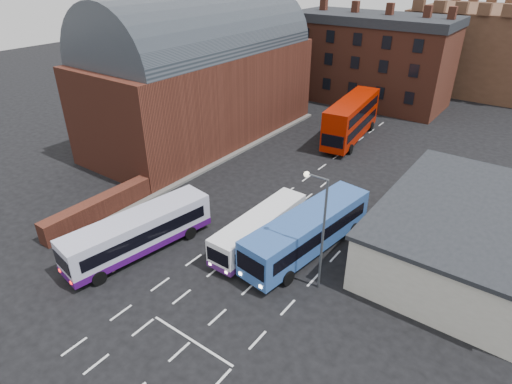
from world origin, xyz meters
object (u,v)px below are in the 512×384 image
Objects in this scene: pedestrian_red at (88,253)px; bus_blue at (308,230)px; bus_white_inbound at (260,227)px; bus_red_double at (351,119)px; pedestrian_beige at (109,262)px; street_lamp at (320,224)px; bus_white_outbound at (139,231)px.

bus_blue is at bearing -147.88° from pedestrian_red.
bus_white_inbound is 23.62m from bus_red_double.
pedestrian_red is 1.13× the size of pedestrian_beige.
bus_white_outbound is at bearing -160.88° from street_lamp.
bus_white_inbound is at bearing 29.02° from bus_blue.
pedestrian_red is 1.94m from pedestrian_beige.
bus_blue is at bearing -151.78° from pedestrian_beige.
bus_white_outbound is 2.98m from pedestrian_beige.
bus_red_double is at bearing -107.35° from pedestrian_red.
bus_red_double is at bearing -79.91° from bus_white_inbound.
pedestrian_beige is at bearing 52.84° from bus_blue.
pedestrian_beige is (1.91, 0.33, -0.10)m from pedestrian_red.
bus_white_inbound is 5.80× the size of pedestrian_red.
bus_blue is at bearing 100.72° from bus_red_double.
bus_red_double is 26.71m from street_lamp.
bus_white_inbound is 0.78× the size of bus_blue.
bus_white_inbound is at bearing 163.92° from street_lamp.
bus_white_inbound is at bearing -144.18° from pedestrian_beige.
bus_white_outbound reaches higher than bus_white_inbound.
street_lamp is 4.97× the size of pedestrian_red.
pedestrian_red is at bearing -112.06° from bus_white_outbound.
bus_white_outbound is at bearing 42.75° from bus_white_inbound.
pedestrian_red is (-11.74, -10.24, -1.09)m from bus_blue.
bus_blue is 14.01m from pedestrian_beige.
street_lamp is at bearing -167.08° from pedestrian_beige.
bus_white_outbound is 3.76m from pedestrian_red.
street_lamp is (5.62, -1.62, 3.35)m from bus_white_inbound.
pedestrian_beige is at bearing -179.07° from pedestrian_red.
bus_red_double is at bearing -64.76° from bus_blue.
street_lamp reaches higher than pedestrian_red.
bus_white_outbound is 7.01× the size of pedestrian_red.
pedestrian_red is (-1.88, -3.11, -0.98)m from bus_white_outbound.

